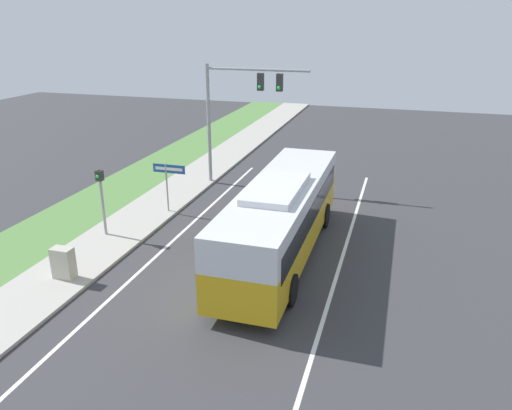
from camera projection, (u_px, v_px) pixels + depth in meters
The scene contains 10 objects.
ground_plane at pixel (224, 293), 17.42m from camera, with size 80.00×80.00×0.00m, color #38383A.
sidewalk at pixel (72, 267), 19.07m from camera, with size 2.80×80.00×0.12m.
grass_verge at pixel (3, 256), 19.94m from camera, with size 3.60×80.00×0.10m.
lane_divider_near at pixel (133, 278), 18.39m from camera, with size 0.14×30.00×0.01m.
lane_divider_far at pixel (327, 309), 16.45m from camera, with size 0.14×30.00×0.01m.
bus at pixel (282, 214), 19.51m from camera, with size 2.69×11.16×3.26m.
signal_gantry at pixel (237, 102), 26.95m from camera, with size 5.74×0.41×6.70m.
pedestrian_signal at pixel (101, 192), 21.16m from camera, with size 0.28×0.34×3.02m.
street_sign at pixel (168, 177), 23.86m from camera, with size 1.65×0.08×2.52m.
utility_cabinet at pixel (63, 263), 18.01m from camera, with size 0.77×0.47×1.16m.
Camera 1 is at (5.45, -14.25, 9.02)m, focal length 35.00 mm.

